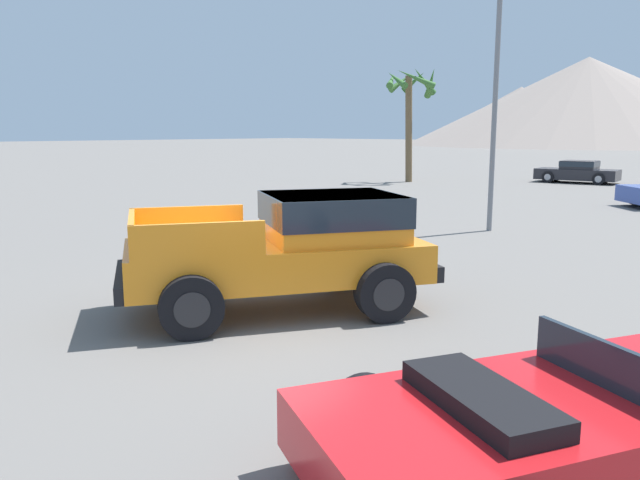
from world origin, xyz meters
The scene contains 6 objects.
ground_plane centered at (0.00, 0.00, 0.00)m, with size 320.00×320.00×0.00m, color slate.
orange_pickup_truck centered at (0.19, 0.71, 1.02)m, with size 4.15×5.05×1.78m.
red_convertible_car centered at (5.08, -1.32, 0.43)m, with size 3.47×4.51×1.06m.
parked_car_dark centered at (-5.40, 27.90, 0.60)m, with size 4.27×2.29×1.18m.
street_lamp_post centered at (-1.22, 9.84, 5.02)m, with size 0.90×0.24×8.45m.
palm_tree_tall centered at (-12.44, 22.30, 4.60)m, with size 3.18×3.12×6.06m.
Camera 1 is at (6.84, -6.07, 2.76)m, focal length 35.00 mm.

